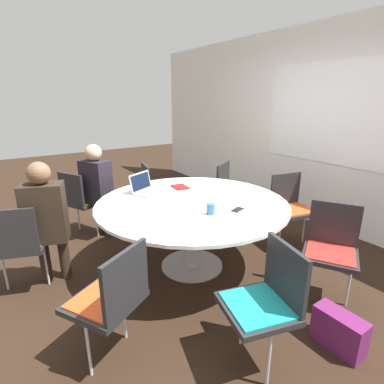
{
  "coord_description": "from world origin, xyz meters",
  "views": [
    {
      "loc": [
        2.37,
        -1.62,
        1.74
      ],
      "look_at": [
        0.0,
        0.0,
        0.84
      ],
      "focal_mm": 28.0,
      "sensor_mm": 36.0,
      "label": 1
    }
  ],
  "objects": [
    {
      "name": "ground_plane",
      "position": [
        0.0,
        0.0,
        0.0
      ],
      "size": [
        16.0,
        16.0,
        0.0
      ],
      "primitive_type": "plane",
      "color": "black"
    },
    {
      "name": "wall_back",
      "position": [
        0.0,
        2.18,
        1.35
      ],
      "size": [
        8.0,
        0.07,
        2.7
      ],
      "color": "silver",
      "rests_on": "ground_plane"
    },
    {
      "name": "conference_table",
      "position": [
        0.0,
        0.0,
        0.63
      ],
      "size": [
        1.93,
        1.93,
        0.74
      ],
      "color": "#B7B7BC",
      "rests_on": "ground_plane"
    },
    {
      "name": "chair_0",
      "position": [
        -1.44,
        -0.75,
        0.52
      ],
      "size": [
        0.58,
        0.57,
        0.87
      ],
      "rotation": [
        0.0,
        0.0,
        6.72
      ],
      "color": "#262628",
      "rests_on": "ground_plane"
    },
    {
      "name": "chair_1",
      "position": [
        -0.51,
        -1.54,
        0.52
      ],
      "size": [
        0.55,
        0.56,
        0.87
      ],
      "rotation": [
        0.0,
        0.0,
        7.49
      ],
      "color": "#262628",
      "rests_on": "ground_plane"
    },
    {
      "name": "chair_2",
      "position": [
        0.71,
        -1.12,
        0.52
      ],
      "size": [
        0.58,
        0.59,
        0.87
      ],
      "rotation": [
        0.0,
        0.0,
        8.37
      ],
      "color": "#262628",
      "rests_on": "ground_plane"
    },
    {
      "name": "chair_3",
      "position": [
        1.29,
        -0.3,
        0.52
      ],
      "size": [
        0.54,
        0.52,
        0.87
      ],
      "rotation": [
        0.0,
        0.0,
        9.15
      ],
      "color": "#262628",
      "rests_on": "ground_plane"
    },
    {
      "name": "chair_4",
      "position": [
        1.11,
        0.72,
        0.52
      ],
      "size": [
        0.59,
        0.58,
        0.87
      ],
      "rotation": [
        0.0,
        0.0,
        9.95
      ],
      "color": "#262628",
      "rests_on": "ground_plane"
    },
    {
      "name": "chair_5",
      "position": [
        0.22,
        1.3,
        0.52
      ],
      "size": [
        0.51,
        0.52,
        0.87
      ],
      "rotation": [
        0.0,
        0.0,
        10.77
      ],
      "color": "#262628",
      "rests_on": "ground_plane"
    },
    {
      "name": "chair_6",
      "position": [
        -0.68,
        1.14,
        0.52
      ],
      "size": [
        0.58,
        0.59,
        0.87
      ],
      "rotation": [
        0.0,
        0.0,
        11.48
      ],
      "color": "#262628",
      "rests_on": "ground_plane"
    },
    {
      "name": "chair_7",
      "position": [
        -1.3,
        0.25,
        0.52
      ],
      "size": [
        0.53,
        0.51,
        0.87
      ],
      "rotation": [
        0.0,
        0.0,
        12.33
      ],
      "color": "#262628",
      "rests_on": "ground_plane"
    },
    {
      "name": "person_0",
      "position": [
        -1.26,
        -0.57,
        0.71
      ],
      "size": [
        0.42,
        0.35,
        1.22
      ],
      "rotation": [
        0.0,
        0.0,
        6.72
      ],
      "color": "#231E28",
      "rests_on": "ground_plane"
    },
    {
      "name": "person_1",
      "position": [
        -0.5,
        -1.29,
        0.71
      ],
      "size": [
        0.34,
        0.41,
        1.22
      ],
      "rotation": [
        0.0,
        0.0,
        7.49
      ],
      "color": "#2D2319",
      "rests_on": "ground_plane"
    },
    {
      "name": "laptop",
      "position": [
        -0.55,
        -0.26,
        0.79
      ],
      "size": [
        0.36,
        0.4,
        0.21
      ],
      "rotation": [
        0.0,
        0.0,
        2.01
      ],
      "color": "#99999E",
      "rests_on": "conference_table"
    },
    {
      "name": "spiral_notebook",
      "position": [
        -0.48,
        0.16,
        0.75
      ],
      "size": [
        0.23,
        0.17,
        0.02
      ],
      "color": "maroon",
      "rests_on": "conference_table"
    },
    {
      "name": "coffee_cup",
      "position": [
        0.39,
        -0.06,
        0.79
      ],
      "size": [
        0.08,
        0.08,
        0.1
      ],
      "color": "#33669E",
      "rests_on": "conference_table"
    },
    {
      "name": "cell_phone",
      "position": [
        0.44,
        0.21,
        0.75
      ],
      "size": [
        0.11,
        0.15,
        0.01
      ],
      "color": "black",
      "rests_on": "conference_table"
    },
    {
      "name": "handbag",
      "position": [
        1.52,
        0.25,
        0.14
      ],
      "size": [
        0.36,
        0.16,
        0.28
      ],
      "color": "#661E56",
      "rests_on": "ground_plane"
    }
  ]
}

